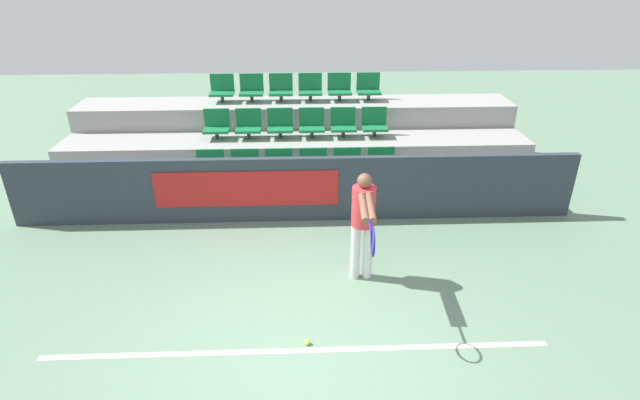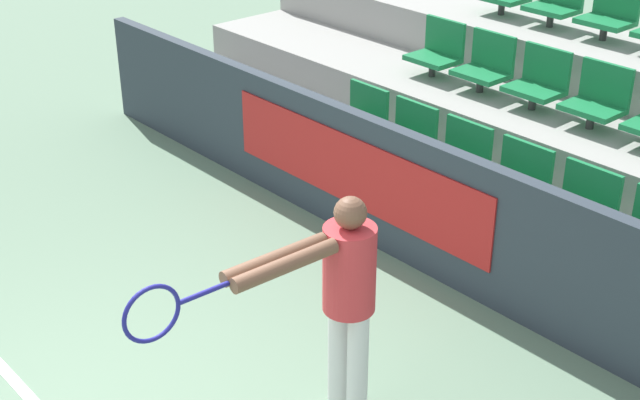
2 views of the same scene
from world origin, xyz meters
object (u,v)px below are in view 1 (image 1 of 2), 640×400
(stadium_chair_3, at_px, (313,165))
(stadium_chair_7, at_px, (248,125))
(stadium_chair_6, at_px, (217,125))
(stadium_chair_15, at_px, (310,88))
(stadium_chair_10, at_px, (343,123))
(stadium_chair_12, at_px, (222,89))
(stadium_chair_8, at_px, (280,124))
(tennis_ball, at_px, (307,342))
(stadium_chair_2, at_px, (279,166))
(stadium_chair_5, at_px, (381,164))
(stadium_chair_11, at_px, (374,123))
(tennis_player, at_px, (364,218))
(stadium_chair_13, at_px, (252,89))
(stadium_chair_17, at_px, (368,88))
(stadium_chair_0, at_px, (210,167))
(stadium_chair_14, at_px, (281,88))
(stadium_chair_4, at_px, (347,165))
(stadium_chair_1, at_px, (245,166))
(stadium_chair_9, at_px, (312,124))
(stadium_chair_16, at_px, (339,88))

(stadium_chair_3, relative_size, stadium_chair_7, 1.00)
(stadium_chair_6, height_order, stadium_chair_15, stadium_chair_15)
(stadium_chair_10, xyz_separation_m, stadium_chair_12, (-2.44, 1.04, 0.44))
(stadium_chair_8, height_order, tennis_ball, stadium_chair_8)
(stadium_chair_2, bearing_deg, stadium_chair_5, 0.00)
(stadium_chair_3, xyz_separation_m, tennis_ball, (-0.18, -3.78, -0.66))
(stadium_chair_11, relative_size, tennis_player, 0.34)
(stadium_chair_15, bearing_deg, stadium_chair_13, 180.00)
(stadium_chair_13, height_order, stadium_chair_17, same)
(stadium_chair_0, bearing_deg, stadium_chair_15, 48.79)
(stadium_chair_5, distance_m, tennis_player, 2.63)
(stadium_chair_5, bearing_deg, stadium_chair_3, 180.00)
(stadium_chair_3, relative_size, stadium_chair_17, 1.00)
(stadium_chair_2, bearing_deg, stadium_chair_14, 90.00)
(stadium_chair_0, bearing_deg, stadium_chair_8, 40.58)
(stadium_chair_8, height_order, stadium_chair_10, same)
(stadium_chair_15, bearing_deg, tennis_player, -82.76)
(stadium_chair_3, xyz_separation_m, stadium_chair_10, (0.61, 1.04, 0.44))
(stadium_chair_0, relative_size, tennis_ball, 8.37)
(stadium_chair_0, distance_m, stadium_chair_5, 3.05)
(stadium_chair_4, xyz_separation_m, stadium_chair_8, (-1.22, 1.04, 0.44))
(stadium_chair_15, bearing_deg, stadium_chair_0, -131.21)
(stadium_chair_7, relative_size, stadium_chair_13, 1.00)
(stadium_chair_1, height_order, stadium_chair_4, same)
(stadium_chair_2, bearing_deg, stadium_chair_0, 180.00)
(stadium_chair_2, height_order, tennis_ball, stadium_chair_2)
(stadium_chair_7, bearing_deg, stadium_chair_17, 23.18)
(stadium_chair_1, xyz_separation_m, tennis_player, (1.81, -2.54, 0.29))
(stadium_chair_2, relative_size, stadium_chair_17, 1.00)
(stadium_chair_9, bearing_deg, stadium_chair_0, -150.28)
(stadium_chair_0, distance_m, stadium_chair_14, 2.57)
(stadium_chair_0, height_order, tennis_player, tennis_player)
(stadium_chair_13, bearing_deg, stadium_chair_14, 0.00)
(stadium_chair_0, relative_size, stadium_chair_13, 1.00)
(stadium_chair_2, xyz_separation_m, stadium_chair_5, (1.83, 0.00, 0.00))
(stadium_chair_5, bearing_deg, tennis_player, -103.99)
(stadium_chair_14, bearing_deg, stadium_chair_5, -48.79)
(stadium_chair_11, height_order, tennis_ball, stadium_chair_11)
(stadium_chair_5, relative_size, stadium_chair_14, 1.00)
(stadium_chair_1, xyz_separation_m, stadium_chair_5, (2.44, 0.00, 0.00))
(stadium_chair_3, bearing_deg, stadium_chair_10, 59.72)
(stadium_chair_1, xyz_separation_m, stadium_chair_11, (2.44, 1.04, 0.44))
(stadium_chair_4, height_order, stadium_chair_6, stadium_chair_6)
(stadium_chair_2, height_order, stadium_chair_15, stadium_chair_15)
(stadium_chair_2, distance_m, stadium_chair_7, 1.29)
(stadium_chair_13, bearing_deg, stadium_chair_15, 0.00)
(stadium_chair_0, relative_size, stadium_chair_16, 1.00)
(stadium_chair_12, bearing_deg, stadium_chair_8, -40.58)
(stadium_chair_6, xyz_separation_m, stadium_chair_12, (0.00, 1.04, 0.44))
(stadium_chair_6, height_order, stadium_chair_10, same)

